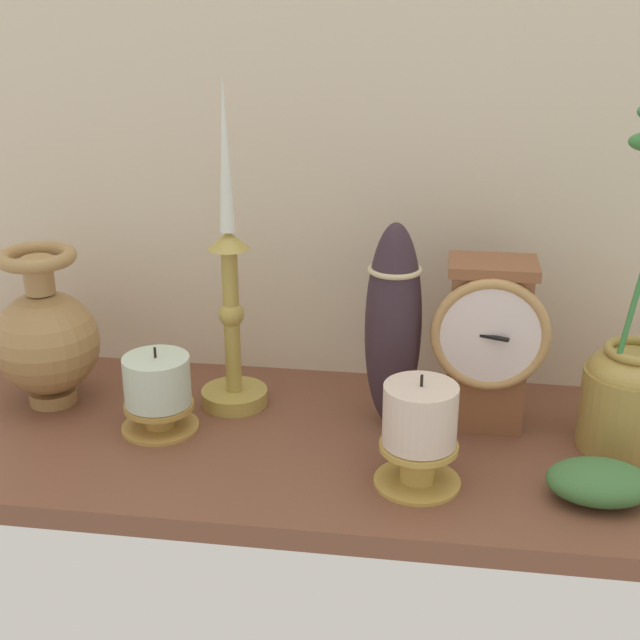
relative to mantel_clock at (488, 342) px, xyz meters
The scene contains 10 objects.
ground_plane 23.59cm from the mantel_clock, 164.71° to the right, with size 100.00×36.00×2.40cm, color brown.
back_wall 32.51cm from the mantel_clock, 146.64° to the left, with size 120.00×2.00×65.00cm, color beige.
mantel_clock is the anchor object (origin of this frame).
candlestick_tall_left 29.45cm from the mantel_clock, behind, with size 7.94×7.94×38.60cm.
brass_vase_bulbous 51.21cm from the mantel_clock, behind, with size 12.39×12.39×19.12cm.
brass_vase_jar 15.60cm from the mantel_clock, 10.59° to the right, with size 10.17×10.17×37.35cm.
pillar_candle_front 15.86cm from the mantel_clock, 116.67° to the right, with size 8.84×8.84×12.09cm.
pillar_candle_near_clock 37.25cm from the mantel_clock, behind, with size 8.77×8.77×9.96cm.
tall_ceramic_vase 10.67cm from the mantel_clock, behind, with size 6.27×6.27×23.81cm.
ivy_sprig 19.67cm from the mantel_clock, 52.72° to the right, with size 10.23×7.16×4.04cm.
Camera 1 is at (14.37, -85.66, 47.78)cm, focal length 49.21 mm.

